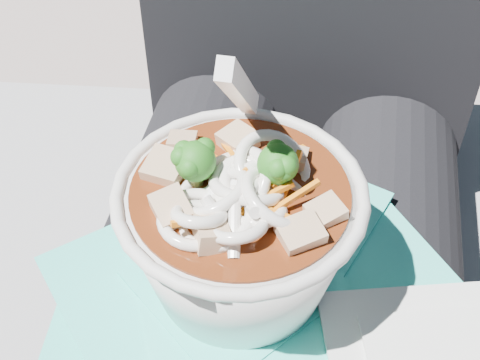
% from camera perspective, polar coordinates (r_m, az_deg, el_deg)
% --- Properties ---
extents(stone_ledge, '(1.05, 0.61, 0.43)m').
position_cam_1_polar(stone_ledge, '(0.92, 3.39, -13.33)').
color(stone_ledge, gray).
rests_on(stone_ledge, ground).
extents(lap, '(0.34, 0.48, 0.15)m').
position_cam_1_polar(lap, '(0.60, 2.48, -11.12)').
color(lap, black).
rests_on(lap, stone_ledge).
extents(person_body, '(0.34, 0.94, 0.98)m').
position_cam_1_polar(person_body, '(0.63, 3.87, -2.65)').
color(person_body, black).
rests_on(person_body, ground).
extents(plastic_bag, '(0.36, 0.31, 0.02)m').
position_cam_1_polar(plastic_bag, '(0.51, 0.37, -9.61)').
color(plastic_bag, '#30C9B6').
rests_on(plastic_bag, lap).
extents(udon_bowl, '(0.21, 0.21, 0.20)m').
position_cam_1_polar(udon_bowl, '(0.46, -0.03, -3.91)').
color(udon_bowl, silver).
rests_on(udon_bowl, plastic_bag).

